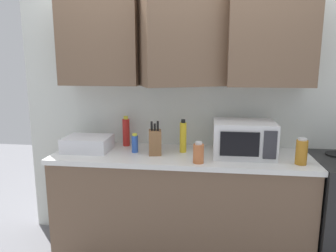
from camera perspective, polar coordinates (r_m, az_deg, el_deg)
wall_back_with_cabinets at (r=2.75m, az=2.80°, el=9.90°), size 2.97×0.57×2.60m
counter_run at (r=2.79m, az=2.19°, el=-13.85°), size 2.10×0.63×0.90m
microwave at (r=2.62m, az=13.39°, el=-2.21°), size 0.48×0.37×0.28m
dish_rack at (r=2.80m, az=-14.17°, el=-3.07°), size 0.38×0.30×0.12m
knife_block at (r=2.59m, az=-2.34°, el=-2.87°), size 0.12×0.14×0.28m
bottle_blue_cleaner at (r=2.67m, az=-5.96°, el=-3.11°), size 0.05×0.05×0.16m
bottle_amber_vinegar at (r=2.54m, az=22.79°, el=-4.27°), size 0.08×0.08×0.20m
bottle_yellow_mustard at (r=2.65m, az=2.71°, el=-1.95°), size 0.06×0.06×0.28m
bottle_red_sauce at (r=2.88m, az=-7.51°, el=-1.03°), size 0.06×0.06×0.27m
bottle_spice_jar at (r=2.39m, az=5.48°, el=-4.86°), size 0.08×0.08×0.16m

